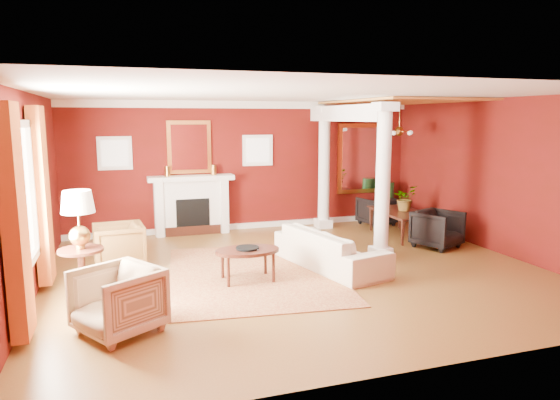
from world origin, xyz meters
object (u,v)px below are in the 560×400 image
object	(u,v)px
coffee_table	(247,252)
dining_table	(403,216)
sofa	(330,242)
armchair_stripe	(118,297)
side_table	(79,226)
armchair_leopard	(119,243)

from	to	relation	value
coffee_table	dining_table	size ratio (longest dim) A/B	0.64
sofa	armchair_stripe	world-z (taller)	same
coffee_table	armchair_stripe	bearing A→B (deg)	-143.91
coffee_table	dining_table	xyz separation A→B (m)	(3.91, 1.89, -0.02)
armchair_stripe	coffee_table	size ratio (longest dim) A/B	0.87
sofa	side_table	distance (m)	3.99
sofa	armchair_stripe	xyz separation A→B (m)	(-3.45, -1.69, 0.00)
armchair_leopard	sofa	bearing A→B (deg)	66.87
armchair_stripe	side_table	world-z (taller)	side_table
armchair_stripe	dining_table	bearing A→B (deg)	87.18
armchair_leopard	coffee_table	size ratio (longest dim) A/B	0.82
sofa	coffee_table	distance (m)	1.55
sofa	armchair_leopard	bearing A→B (deg)	58.42
armchair_leopard	armchair_stripe	xyz separation A→B (m)	(-0.01, -2.81, 0.02)
armchair_leopard	armchair_stripe	bearing A→B (deg)	-5.35
sofa	dining_table	size ratio (longest dim) A/B	1.42
armchair_leopard	side_table	world-z (taller)	side_table
side_table	dining_table	world-z (taller)	side_table
side_table	sofa	bearing A→B (deg)	4.42
armchair_leopard	armchair_stripe	size ratio (longest dim) A/B	0.94
side_table	armchair_leopard	bearing A→B (deg)	70.86
armchair_stripe	coffee_table	world-z (taller)	armchair_stripe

